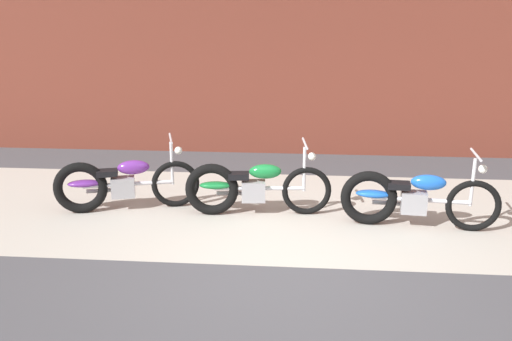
# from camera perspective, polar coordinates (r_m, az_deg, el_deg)

# --- Properties ---
(ground_plane) EXTENTS (80.00, 80.00, 0.00)m
(ground_plane) POSITION_cam_1_polar(r_m,az_deg,el_deg) (6.04, 2.45, -10.14)
(ground_plane) COLOR #47474C
(sidewalk_slab) EXTENTS (36.00, 3.50, 0.01)m
(sidewalk_slab) POSITION_cam_1_polar(r_m,az_deg,el_deg) (7.64, 3.01, -4.24)
(sidewalk_slab) COLOR #B2ADA3
(sidewalk_slab) RESTS_ON ground
(motorcycle_purple) EXTENTS (1.96, 0.79, 1.03)m
(motorcycle_purple) POSITION_cam_1_polar(r_m,az_deg,el_deg) (7.76, -14.48, -1.33)
(motorcycle_purple) COLOR black
(motorcycle_purple) RESTS_ON ground
(motorcycle_green) EXTENTS (2.01, 0.58, 1.03)m
(motorcycle_green) POSITION_cam_1_polar(r_m,az_deg,el_deg) (7.37, -0.87, -1.75)
(motorcycle_green) COLOR black
(motorcycle_green) RESTS_ON ground
(motorcycle_blue) EXTENTS (2.01, 0.58, 1.03)m
(motorcycle_blue) POSITION_cam_1_polar(r_m,az_deg,el_deg) (7.22, 15.76, -2.79)
(motorcycle_blue) COLOR black
(motorcycle_blue) RESTS_ON ground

